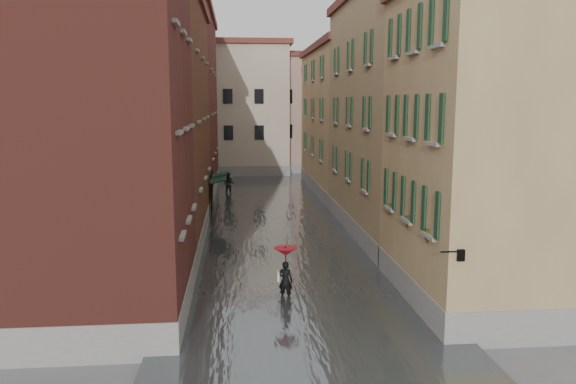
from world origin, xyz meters
name	(u,v)px	position (x,y,z in m)	size (l,w,h in m)	color
ground	(294,289)	(0.00, 0.00, 0.00)	(120.00, 120.00, 0.00)	#5E5F61
floodwater	(273,220)	(0.00, 13.00, 0.10)	(10.00, 60.00, 0.20)	#51585A
building_left_near	(95,131)	(-7.00, -2.00, 6.50)	(6.00, 8.00, 13.00)	brown
building_left_mid	(146,125)	(-7.00, 9.00, 6.25)	(6.00, 14.00, 12.50)	brown
building_left_far	(176,108)	(-7.00, 24.00, 7.00)	(6.00, 16.00, 14.00)	brown
building_right_near	(491,150)	(7.00, -2.00, 5.75)	(6.00, 8.00, 11.50)	#96774D
building_right_mid	(403,120)	(7.00, 9.00, 6.50)	(6.00, 14.00, 13.00)	#987F5C
building_right_far	(349,123)	(7.00, 24.00, 5.75)	(6.00, 16.00, 11.50)	#96774D
building_end_cream	(229,111)	(-3.00, 38.00, 6.50)	(12.00, 9.00, 13.00)	beige
building_end_pink	(311,115)	(6.00, 40.00, 6.00)	(10.00, 9.00, 12.00)	tan
awning_near	(217,180)	(-3.49, 14.50, 2.46)	(1.09, 2.89, 2.80)	#142D22
awning_far	(218,177)	(-3.49, 16.27, 2.46)	(1.09, 2.82, 2.80)	#142D22
wall_lantern	(460,255)	(4.33, -6.00, 3.01)	(0.71, 0.22, 0.35)	black
window_planters	(411,212)	(4.12, -1.95, 3.51)	(0.59, 5.38, 0.84)	#925E2F
pedestrian_main	(285,269)	(-0.45, -1.19, 1.25)	(0.91, 0.91, 2.06)	black
pedestrian_far	(229,184)	(-2.91, 23.48, 0.93)	(0.90, 0.70, 1.86)	black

